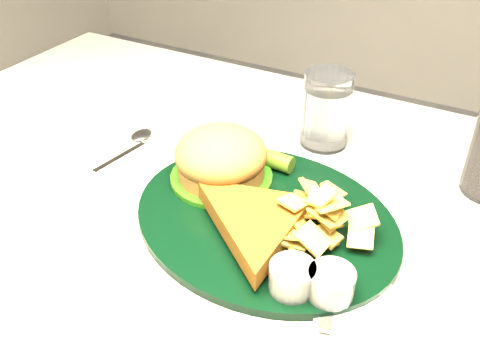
{
  "coord_description": "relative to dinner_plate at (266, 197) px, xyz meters",
  "views": [
    {
      "loc": [
        0.28,
        -0.48,
        1.18
      ],
      "look_at": [
        0.02,
        -0.01,
        0.8
      ],
      "focal_mm": 40.0,
      "sensor_mm": 36.0,
      "label": 1
    }
  ],
  "objects": [
    {
      "name": "dinner_plate",
      "position": [
        0.0,
        0.0,
        0.0
      ],
      "size": [
        0.4,
        0.36,
        0.08
      ],
      "primitive_type": null,
      "rotation": [
        0.0,
        0.0,
        -0.23
      ],
      "color": "black",
      "rests_on": "table"
    },
    {
      "name": "water_glass",
      "position": [
        -0.01,
        0.21,
        0.02
      ],
      "size": [
        0.09,
        0.09,
        0.11
      ],
      "primitive_type": "cylinder",
      "rotation": [
        0.0,
        0.0,
        -0.33
      ],
      "color": "silver",
      "rests_on": "table"
    },
    {
      "name": "fork_napkin",
      "position": [
        0.11,
        -0.05,
        -0.03
      ],
      "size": [
        0.17,
        0.2,
        0.01
      ],
      "primitive_type": null,
      "rotation": [
        0.0,
        0.0,
        0.24
      ],
      "color": "white",
      "rests_on": "table"
    },
    {
      "name": "spoon",
      "position": [
        -0.25,
        0.03,
        -0.03
      ],
      "size": [
        0.05,
        0.14,
        0.01
      ],
      "primitive_type": null,
      "rotation": [
        0.0,
        0.0,
        -0.14
      ],
      "color": "silver",
      "rests_on": "table"
    },
    {
      "name": "ramekin",
      "position": [
        -0.28,
        0.19,
        -0.03
      ],
      "size": [
        0.04,
        0.04,
        0.02
      ],
      "primitive_type": "cylinder",
      "rotation": [
        0.0,
        0.0,
        0.13
      ],
      "color": "white",
      "rests_on": "table"
    }
  ]
}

